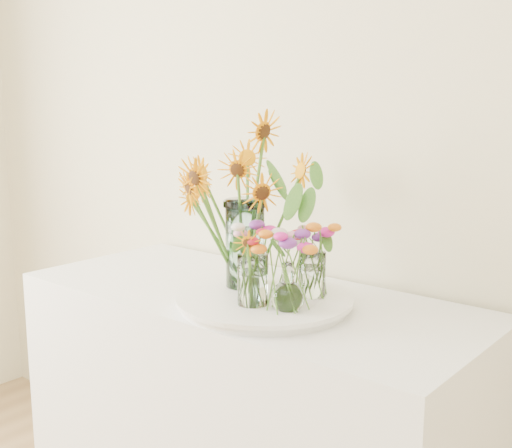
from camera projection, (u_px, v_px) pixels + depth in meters
name	position (u px, v px, depth m)	size (l,w,h in m)	color
counter	(246.00, 435.00, 1.95)	(1.40, 0.60, 0.90)	white
tray	(264.00, 303.00, 1.73)	(0.45, 0.45, 0.03)	white
mason_jar	(245.00, 244.00, 1.81)	(0.11, 0.11, 0.26)	#A1D3D4
sunflower_bouquet	(245.00, 201.00, 1.79)	(0.74, 0.74, 0.50)	orange
small_vase_a	(253.00, 281.00, 1.65)	(0.08, 0.08, 0.14)	white
wildflower_posy_a	(253.00, 264.00, 1.64)	(0.18, 0.18, 0.23)	orange
small_vase_b	(288.00, 287.00, 1.61)	(0.09, 0.09, 0.13)	white
wildflower_posy_b	(288.00, 270.00, 1.60)	(0.22, 0.22, 0.22)	orange
small_vase_c	(312.00, 275.00, 1.73)	(0.07, 0.07, 0.13)	white
wildflower_posy_c	(312.00, 259.00, 1.72)	(0.17, 0.17, 0.22)	orange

